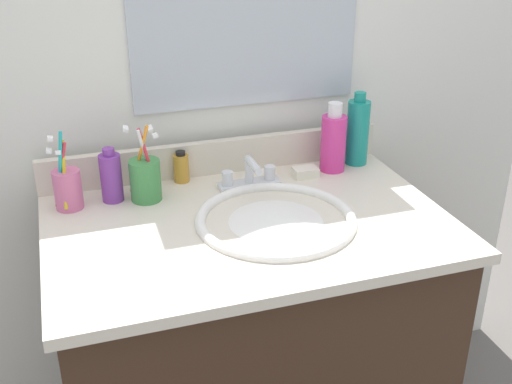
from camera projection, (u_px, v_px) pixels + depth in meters
vanity_cabinet at (250, 362)px, 1.61m from camera, size 0.87×0.55×0.77m
countertop at (249, 226)px, 1.44m from camera, size 0.91×0.60×0.03m
backsplash at (216, 157)px, 1.66m from camera, size 0.91×0.02×0.09m
back_wall at (212, 209)px, 1.79m from camera, size 2.01×0.04×1.30m
sink_basin at (276, 233)px, 1.44m from camera, size 0.37×0.37×0.11m
faucet at (250, 177)px, 1.58m from camera, size 0.16×0.10×0.08m
bottle_soap_pink at (333, 141)px, 1.66m from camera, size 0.07×0.07×0.19m
bottle_oil_amber at (181, 167)px, 1.61m from camera, size 0.04×0.04×0.08m
bottle_cream_purple at (111, 177)px, 1.50m from camera, size 0.05×0.05×0.13m
bottle_mouthwash_teal at (358, 132)px, 1.70m from camera, size 0.06×0.06×0.20m
cup_pink at (67, 188)px, 1.47m from camera, size 0.07×0.08×0.19m
cup_green at (145, 179)px, 1.51m from camera, size 0.08×0.08×0.19m
soap_bar at (305, 172)px, 1.65m from camera, size 0.06×0.04×0.02m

